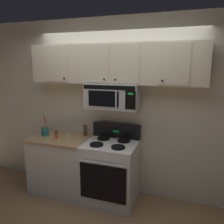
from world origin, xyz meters
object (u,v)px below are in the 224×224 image
object	(u,v)px
salt_shaker	(68,136)
pepper_mill	(85,130)
stove_range	(111,171)
over_range_microwave	(113,96)
utensil_crock_teal	(45,130)
spice_jar	(56,135)

from	to	relation	value
salt_shaker	pepper_mill	xyz separation A→B (m)	(0.17, 0.26, 0.03)
stove_range	pepper_mill	size ratio (longest dim) A/B	6.40
over_range_microwave	pepper_mill	xyz separation A→B (m)	(-0.50, 0.09, -0.59)
over_range_microwave	utensil_crock_teal	bearing A→B (deg)	-174.13
utensil_crock_teal	spice_jar	bearing A→B (deg)	-14.27
over_range_microwave	pepper_mill	bearing A→B (deg)	169.94
utensil_crock_teal	spice_jar	world-z (taller)	utensil_crock_teal
spice_jar	over_range_microwave	bearing A→B (deg)	11.48
stove_range	over_range_microwave	xyz separation A→B (m)	(-0.00, 0.12, 1.11)
over_range_microwave	salt_shaker	size ratio (longest dim) A/B	7.00
over_range_microwave	pepper_mill	world-z (taller)	over_range_microwave
utensil_crock_teal	salt_shaker	xyz separation A→B (m)	(0.44, -0.05, -0.04)
salt_shaker	pepper_mill	size ratio (longest dim) A/B	0.62
stove_range	utensil_crock_teal	bearing A→B (deg)	179.86
pepper_mill	spice_jar	size ratio (longest dim) A/B	1.62
over_range_microwave	spice_jar	size ratio (longest dim) A/B	7.04
salt_shaker	spice_jar	bearing A→B (deg)	-177.71
stove_range	salt_shaker	bearing A→B (deg)	-175.61
over_range_microwave	pepper_mill	size ratio (longest dim) A/B	4.34
stove_range	pepper_mill	distance (m)	0.75
utensil_crock_teal	stove_range	bearing A→B (deg)	-0.14
pepper_mill	salt_shaker	bearing A→B (deg)	-123.44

